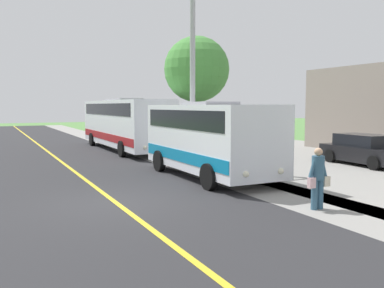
# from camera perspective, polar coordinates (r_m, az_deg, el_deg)

# --- Properties ---
(ground_plane) EXTENTS (120.00, 120.00, 0.00)m
(ground_plane) POSITION_cam_1_polar(r_m,az_deg,el_deg) (12.22, -10.69, -8.03)
(ground_plane) COLOR #548442
(road_surface) EXTENTS (8.00, 100.00, 0.01)m
(road_surface) POSITION_cam_1_polar(r_m,az_deg,el_deg) (12.22, -10.69, -8.01)
(road_surface) COLOR #28282B
(road_surface) RESTS_ON ground
(sidewalk) EXTENTS (2.40, 100.00, 0.01)m
(sidewalk) POSITION_cam_1_polar(r_m,az_deg,el_deg) (14.49, 9.59, -5.88)
(sidewalk) COLOR gray
(sidewalk) RESTS_ON ground
(road_centre_line) EXTENTS (0.16, 100.00, 0.00)m
(road_centre_line) POSITION_cam_1_polar(r_m,az_deg,el_deg) (12.22, -10.69, -7.99)
(road_centre_line) COLOR gold
(road_centre_line) RESTS_ON ground
(shuttle_bus_front) EXTENTS (2.71, 7.20, 2.97)m
(shuttle_bus_front) POSITION_cam_1_polar(r_m,az_deg,el_deg) (16.01, 2.44, 1.14)
(shuttle_bus_front) COLOR white
(shuttle_bus_front) RESTS_ON ground
(transit_bus_rear) EXTENTS (2.69, 11.57, 3.26)m
(transit_bus_rear) POSITION_cam_1_polar(r_m,az_deg,el_deg) (26.33, -9.55, 3.08)
(transit_bus_rear) COLOR white
(transit_bus_rear) RESTS_ON ground
(pedestrian_with_bags) EXTENTS (0.72, 0.34, 1.69)m
(pedestrian_with_bags) POSITION_cam_1_polar(r_m,az_deg,el_deg) (11.57, 17.19, -4.36)
(pedestrian_with_bags) COLOR #335972
(pedestrian_with_bags) RESTS_ON ground
(street_light_pole) EXTENTS (1.97, 0.24, 8.02)m
(street_light_pole) POSITION_cam_1_polar(r_m,az_deg,el_deg) (18.31, -0.26, 10.41)
(street_light_pole) COLOR #9E9EA3
(street_light_pole) RESTS_ON ground
(parked_car_near) EXTENTS (2.23, 4.51, 1.45)m
(parked_car_near) POSITION_cam_1_polar(r_m,az_deg,el_deg) (21.09, 23.01, -0.83)
(parked_car_near) COLOR black
(parked_car_near) RESTS_ON ground
(tree_curbside) EXTENTS (3.67, 3.67, 6.69)m
(tree_curbside) POSITION_cam_1_polar(r_m,az_deg,el_deg) (23.26, 0.65, 10.35)
(tree_curbside) COLOR brown
(tree_curbside) RESTS_ON ground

